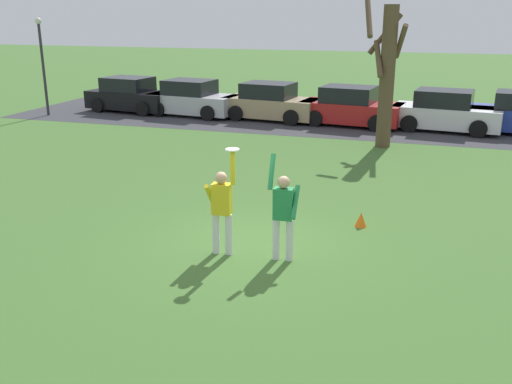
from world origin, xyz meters
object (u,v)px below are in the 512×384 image
parked_car_white (446,112)px  person_defender (283,211)px  lamppost_by_lot (42,57)px  frisbee_disc (232,149)px  bare_tree_tall (386,72)px  parked_car_red (351,108)px  person_catcher (222,206)px  parked_car_black (131,96)px  field_cone_orange (361,220)px  parked_car_silver (192,99)px  parked_car_tan (271,103)px

parked_car_white → person_defender: bearing=-94.9°
lamppost_by_lot → frisbee_disc: bearing=-42.8°
person_defender → bare_tree_tall: size_ratio=0.39×
frisbee_disc → parked_car_red: frisbee_disc is taller
person_catcher → parked_car_black: (-9.95, 14.37, -0.25)m
lamppost_by_lot → person_catcher: bearing=-43.3°
bare_tree_tall → parked_car_white: bearing=59.4°
field_cone_orange → frisbee_disc: bearing=-133.6°
bare_tree_tall → field_cone_orange: size_ratio=16.28×
person_defender → lamppost_by_lot: size_ratio=0.48×
parked_car_white → bare_tree_tall: size_ratio=0.82×
parked_car_white → parked_car_silver: bearing=-174.0°
person_catcher → parked_car_red: (0.43, 13.97, -0.25)m
parked_car_black → parked_car_silver: same height
person_defender → lamppost_by_lot: 18.80m
parked_car_black → bare_tree_tall: bare_tree_tall is taller
frisbee_disc → bare_tree_tall: 10.54m
person_catcher → lamppost_by_lot: (-13.02, 12.27, 1.60)m
parked_car_tan → parked_car_red: (3.49, -0.23, 0.00)m
frisbee_disc → parked_car_red: 14.03m
parked_car_silver → lamppost_by_lot: (-6.28, -1.93, 1.86)m
parked_car_white → parked_car_tan: bearing=-174.7°
parked_car_tan → bare_tree_tall: (5.12, -3.83, 1.84)m
frisbee_disc → parked_car_silver: bearing=116.2°
parked_car_silver → person_defender: bearing=-53.4°
parked_car_red → lamppost_by_lot: size_ratio=1.01×
frisbee_disc → bare_tree_tall: bare_tree_tall is taller
frisbee_disc → parked_car_silver: (-6.97, 14.18, -1.37)m
person_defender → field_cone_orange: size_ratio=6.37×
person_defender → parked_car_red: size_ratio=0.47×
parked_car_black → person_catcher: bearing=-48.1°
parked_car_silver → field_cone_orange: (9.13, -11.92, -0.57)m
lamppost_by_lot → person_defender: bearing=-40.6°
parked_car_silver → parked_car_white: same height
person_catcher → parked_car_tan: (-3.06, 14.20, -0.25)m
parked_car_black → parked_car_red: bearing=5.0°
person_defender → parked_car_black: person_defender is taller
person_catcher → parked_car_red: 13.98m
person_catcher → parked_car_white: person_catcher is taller
parked_car_red → person_catcher: bearing=-84.5°
bare_tree_tall → lamppost_by_lot: 15.21m
person_catcher → bare_tree_tall: bearing=75.4°
parked_car_tan → bare_tree_tall: 6.65m
parked_car_red → bare_tree_tall: (1.63, -3.60, 1.84)m
person_defender → parked_car_black: (-11.14, 14.30, -0.25)m
parked_car_silver → lamppost_by_lot: size_ratio=1.01×
person_catcher → parked_car_white: (4.18, 13.96, -0.25)m
person_defender → parked_car_tan: 14.76m
parked_car_black → field_cone_orange: (12.34, -12.10, -0.57)m
parked_car_silver → lamppost_by_lot: 6.82m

